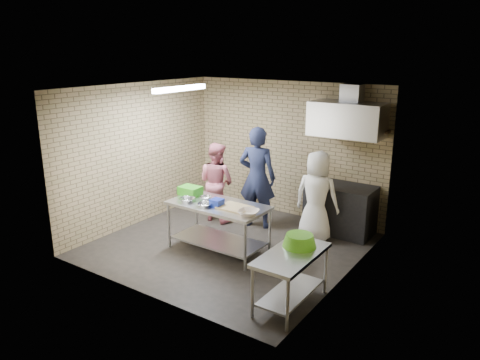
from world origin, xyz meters
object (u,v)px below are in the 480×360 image
(stove, at_px, (340,209))
(blue_tub, at_px, (217,203))
(prep_table, at_px, (218,227))
(bottle_red, at_px, (354,122))
(woman_white, at_px, (317,196))
(woman_pink, at_px, (216,182))
(green_basin, at_px, (299,240))
(bottle_green, at_px, (376,125))
(side_counter, at_px, (291,279))
(green_crate, at_px, (190,191))
(man_navy, at_px, (257,178))

(stove, height_order, blue_tub, blue_tub)
(prep_table, relative_size, bottle_red, 9.24)
(prep_table, xyz_separation_m, woman_white, (1.13, 1.37, 0.39))
(blue_tub, xyz_separation_m, woman_pink, (-0.96, 1.25, -0.11))
(blue_tub, height_order, bottle_red, bottle_red)
(prep_table, bearing_deg, woman_pink, 128.25)
(green_basin, distance_m, bottle_green, 2.98)
(green_basin, xyz_separation_m, woman_pink, (-2.71, 1.73, -0.05))
(stove, distance_m, green_basin, 2.57)
(stove, xyz_separation_m, woman_pink, (-2.28, -0.77, 0.33))
(side_counter, bearing_deg, green_crate, 159.29)
(side_counter, relative_size, blue_tub, 6.49)
(bottle_red, distance_m, woman_white, 1.48)
(green_crate, bearing_deg, bottle_green, 39.00)
(bottle_green, height_order, woman_white, bottle_green)
(bottle_green, bearing_deg, blue_tub, -128.04)
(blue_tub, distance_m, green_basin, 1.81)
(blue_tub, distance_m, man_navy, 1.41)
(bottle_green, bearing_deg, green_basin, -90.42)
(green_crate, distance_m, woman_white, 2.22)
(green_basin, xyz_separation_m, bottle_red, (-0.38, 2.74, 1.19))
(prep_table, relative_size, green_crate, 4.50)
(stove, height_order, bottle_red, bottle_red)
(stove, bearing_deg, man_navy, -156.71)
(prep_table, xyz_separation_m, bottle_red, (1.42, 2.16, 1.61))
(green_crate, distance_m, man_navy, 1.35)
(bottle_red, xyz_separation_m, woman_pink, (-2.33, -1.01, -1.25))
(blue_tub, bearing_deg, bottle_red, 58.81)
(side_counter, distance_m, green_basin, 0.52)
(green_basin, xyz_separation_m, bottle_green, (0.02, 2.74, 1.18))
(stove, bearing_deg, green_basin, -80.24)
(bottle_green, distance_m, man_navy, 2.31)
(green_basin, height_order, woman_pink, woman_pink)
(man_navy, bearing_deg, prep_table, 77.90)
(prep_table, relative_size, stove, 1.39)
(prep_table, distance_m, green_basin, 1.93)
(stove, relative_size, bottle_red, 6.67)
(bottle_red, relative_size, woman_white, 0.11)
(bottle_green, xyz_separation_m, woman_pink, (-2.73, -1.01, -1.23))
(blue_tub, bearing_deg, woman_white, 53.72)
(blue_tub, height_order, woman_pink, woman_pink)
(side_counter, relative_size, bottle_green, 8.00)
(prep_table, bearing_deg, bottle_red, 56.71)
(green_basin, xyz_separation_m, man_navy, (-1.86, 1.88, 0.13))
(blue_tub, relative_size, woman_pink, 0.12)
(green_crate, xyz_separation_m, bottle_red, (2.12, 2.04, 1.12))
(stove, bearing_deg, prep_table, -125.47)
(side_counter, xyz_separation_m, stove, (-0.45, 2.75, 0.08))
(man_navy, xyz_separation_m, woman_pink, (-0.85, -0.15, -0.19))
(stove, xyz_separation_m, blue_tub, (-1.32, -2.02, 0.44))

